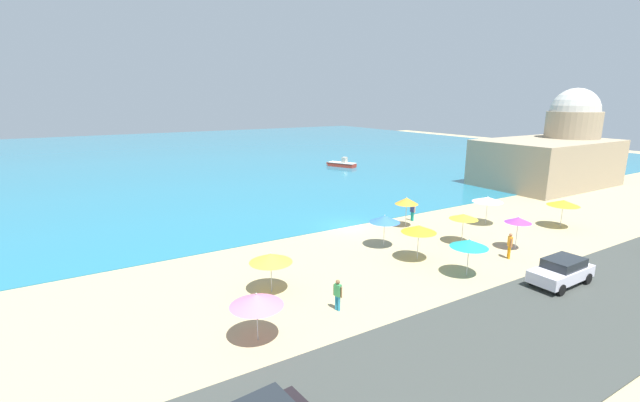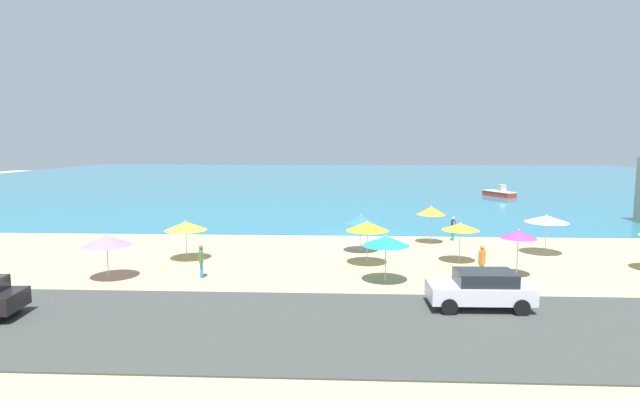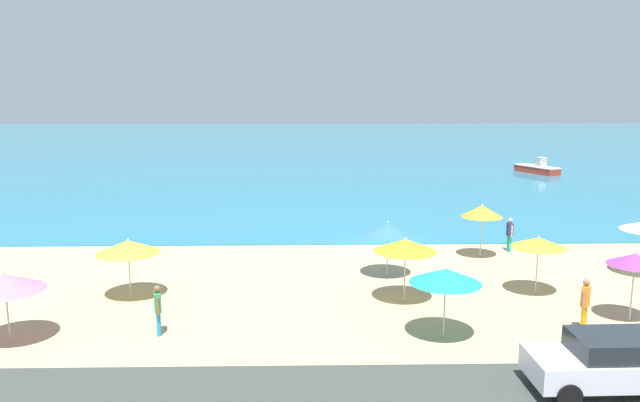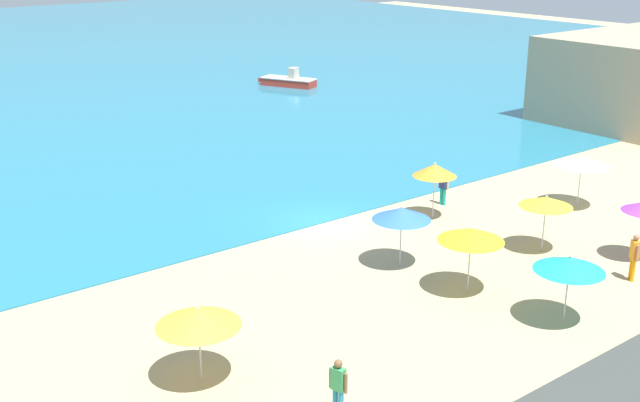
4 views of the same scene
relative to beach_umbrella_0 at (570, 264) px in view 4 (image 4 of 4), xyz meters
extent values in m
plane|color=tan|center=(-0.35, 11.99, -2.05)|extent=(160.00, 160.00, 0.00)
cylinder|color=#B2B2B7|center=(0.00, 0.00, -1.11)|extent=(0.05, 0.05, 1.87)
cone|color=teal|center=(0.00, 0.00, 0.00)|extent=(2.26, 2.26, 0.46)
sphere|color=silver|center=(0.00, 0.00, 0.26)|extent=(0.08, 0.08, 0.08)
cylinder|color=#B2B2B7|center=(4.49, 4.24, -1.10)|extent=(0.05, 0.05, 1.90)
cone|color=gold|center=(4.49, 4.24, -0.01)|extent=(2.07, 2.07, 0.38)
sphere|color=silver|center=(4.49, 4.24, 0.21)|extent=(0.08, 0.08, 0.08)
cylinder|color=#B2B2B7|center=(-0.94, 6.64, -1.10)|extent=(0.05, 0.05, 1.89)
cone|color=blue|center=(-0.94, 6.64, 0.03)|extent=(2.20, 2.20, 0.47)
sphere|color=silver|center=(-0.94, 6.64, 0.29)|extent=(0.08, 0.08, 0.08)
cylinder|color=#B2B2B7|center=(-0.71, 3.47, -1.06)|extent=(0.05, 0.05, 1.97)
cone|color=yellow|center=(-0.71, 3.47, 0.10)|extent=(2.30, 2.30, 0.46)
sphere|color=silver|center=(-0.71, 3.47, 0.36)|extent=(0.08, 0.08, 0.08)
cylinder|color=#B2B2B7|center=(3.80, 9.54, -1.05)|extent=(0.05, 0.05, 1.99)
cone|color=orange|center=(3.80, 9.54, 0.16)|extent=(1.91, 1.91, 0.53)
sphere|color=silver|center=(3.80, 9.54, 0.45)|extent=(0.08, 0.08, 0.08)
cylinder|color=#B2B2B7|center=(10.09, 6.51, -1.04)|extent=(0.05, 0.05, 2.01)
cone|color=white|center=(10.09, 6.51, 0.12)|extent=(2.50, 2.50, 0.40)
sphere|color=silver|center=(10.09, 6.51, 0.35)|extent=(0.08, 0.08, 0.08)
cylinder|color=#B2B2B7|center=(-10.98, 4.16, -1.15)|extent=(0.05, 0.05, 1.78)
cone|color=yellow|center=(-10.98, 4.16, -0.07)|extent=(2.38, 2.38, 0.48)
sphere|color=silver|center=(-10.98, 4.16, 0.20)|extent=(0.08, 0.08, 0.08)
cylinder|color=teal|center=(5.48, 10.62, -1.65)|extent=(0.14, 0.14, 0.79)
cylinder|color=teal|center=(5.49, 10.44, -1.65)|extent=(0.14, 0.14, 0.79)
cube|color=navy|center=(5.48, 10.53, -0.94)|extent=(0.25, 0.38, 0.63)
sphere|color=tan|center=(5.48, 10.53, -0.49)|extent=(0.22, 0.22, 0.22)
cylinder|color=tan|center=(5.47, 10.77, -0.99)|extent=(0.09, 0.09, 0.57)
cylinder|color=tan|center=(5.50, 10.30, -0.99)|extent=(0.09, 0.09, 0.57)
cylinder|color=orange|center=(4.62, 0.40, -1.62)|extent=(0.14, 0.14, 0.85)
cylinder|color=orange|center=(4.73, 0.55, -1.62)|extent=(0.14, 0.14, 0.85)
cube|color=orange|center=(4.68, 0.47, -0.85)|extent=(0.39, 0.42, 0.68)
sphere|color=#A46B4B|center=(4.68, 0.47, -0.39)|extent=(0.22, 0.22, 0.22)
cylinder|color=#A46B4B|center=(4.53, 0.28, -0.90)|extent=(0.09, 0.09, 0.61)
cylinder|color=#A46B4B|center=(4.83, 0.66, -0.90)|extent=(0.09, 0.09, 0.61)
cylinder|color=teal|center=(-9.08, 0.55, -1.65)|extent=(0.14, 0.14, 0.79)
cube|color=#389453|center=(-9.06, 0.46, -0.95)|extent=(0.30, 0.40, 0.62)
sphere|color=brown|center=(-9.06, 0.46, -0.50)|extent=(0.22, 0.22, 0.22)
cylinder|color=brown|center=(-9.12, 0.69, -1.00)|extent=(0.09, 0.09, 0.56)
cylinder|color=brown|center=(-9.00, 0.23, -1.00)|extent=(0.09, 0.09, 0.56)
cube|color=#BA3324|center=(17.14, 38.52, -1.71)|extent=(3.16, 4.58, 0.58)
cube|color=#BA3324|center=(16.12, 40.69, -1.65)|extent=(0.91, 0.74, 0.35)
cube|color=silver|center=(17.14, 38.52, -1.37)|extent=(3.23, 4.61, 0.08)
cube|color=#B2AD9E|center=(17.33, 38.13, -0.95)|extent=(1.03, 0.91, 0.93)
camera|label=1|loc=(-20.08, -15.90, 8.39)|focal=24.00mm
camera|label=2|loc=(-2.03, -23.43, 4.67)|focal=28.00mm
camera|label=3|loc=(-4.31, -18.55, 5.74)|focal=35.00mm
camera|label=4|loc=(-20.56, -13.37, 9.99)|focal=45.00mm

